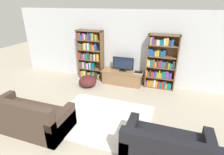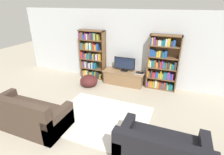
{
  "view_description": "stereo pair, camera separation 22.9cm",
  "coord_description": "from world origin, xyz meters",
  "px_view_note": "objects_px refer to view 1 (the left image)",
  "views": [
    {
      "loc": [
        1.6,
        -1.81,
        2.82
      ],
      "look_at": [
        0.01,
        2.79,
        0.7
      ],
      "focal_mm": 28.0,
      "sensor_mm": 36.0,
      "label": 1
    },
    {
      "loc": [
        1.82,
        -1.74,
        2.82
      ],
      "look_at": [
        0.01,
        2.79,
        0.7
      ],
      "focal_mm": 28.0,
      "sensor_mm": 36.0,
      "label": 2
    }
  ],
  "objects_px": {
    "laptop": "(138,73)",
    "couch_right_sofa": "(166,150)",
    "bookshelf_left": "(90,55)",
    "bookshelf_right": "(160,63)",
    "couch_left_sectional": "(28,118)",
    "tv_stand": "(122,77)",
    "television": "(123,64)",
    "beanbag_ottoman": "(88,81)"
  },
  "relations": [
    {
      "from": "laptop",
      "to": "couch_right_sofa",
      "type": "height_order",
      "value": "couch_right_sofa"
    },
    {
      "from": "bookshelf_left",
      "to": "laptop",
      "type": "relative_size",
      "value": 6.36
    },
    {
      "from": "bookshelf_right",
      "to": "couch_left_sectional",
      "type": "height_order",
      "value": "bookshelf_right"
    },
    {
      "from": "tv_stand",
      "to": "couch_right_sofa",
      "type": "xyz_separation_m",
      "value": [
        1.73,
        -3.08,
        0.04
      ]
    },
    {
      "from": "bookshelf_left",
      "to": "bookshelf_right",
      "type": "relative_size",
      "value": 1.0
    },
    {
      "from": "laptop",
      "to": "television",
      "type": "bearing_deg",
      "value": 177.9
    },
    {
      "from": "tv_stand",
      "to": "beanbag_ottoman",
      "type": "bearing_deg",
      "value": -149.97
    },
    {
      "from": "television",
      "to": "laptop",
      "type": "relative_size",
      "value": 2.61
    },
    {
      "from": "bookshelf_left",
      "to": "beanbag_ottoman",
      "type": "bearing_deg",
      "value": -72.18
    },
    {
      "from": "tv_stand",
      "to": "couch_left_sectional",
      "type": "distance_m",
      "value": 3.46
    },
    {
      "from": "bookshelf_left",
      "to": "couch_left_sectional",
      "type": "xyz_separation_m",
      "value": [
        -0.08,
        -3.29,
        -0.63
      ]
    },
    {
      "from": "couch_right_sofa",
      "to": "beanbag_ottoman",
      "type": "xyz_separation_m",
      "value": [
        -2.84,
        2.44,
        -0.08
      ]
    },
    {
      "from": "couch_right_sofa",
      "to": "tv_stand",
      "type": "bearing_deg",
      "value": 119.36
    },
    {
      "from": "laptop",
      "to": "beanbag_ottoman",
      "type": "relative_size",
      "value": 0.47
    },
    {
      "from": "tv_stand",
      "to": "television",
      "type": "distance_m",
      "value": 0.52
    },
    {
      "from": "bookshelf_right",
      "to": "laptop",
      "type": "relative_size",
      "value": 6.36
    },
    {
      "from": "bookshelf_left",
      "to": "laptop",
      "type": "distance_m",
      "value": 1.99
    },
    {
      "from": "bookshelf_right",
      "to": "beanbag_ottoman",
      "type": "relative_size",
      "value": 2.97
    },
    {
      "from": "bookshelf_right",
      "to": "couch_right_sofa",
      "type": "xyz_separation_m",
      "value": [
        0.44,
        -3.23,
        -0.6
      ]
    },
    {
      "from": "bookshelf_right",
      "to": "laptop",
      "type": "xyz_separation_m",
      "value": [
        -0.71,
        -0.12,
        -0.38
      ]
    },
    {
      "from": "tv_stand",
      "to": "beanbag_ottoman",
      "type": "relative_size",
      "value": 2.38
    },
    {
      "from": "television",
      "to": "beanbag_ottoman",
      "type": "height_order",
      "value": "television"
    },
    {
      "from": "bookshelf_right",
      "to": "television",
      "type": "height_order",
      "value": "bookshelf_right"
    },
    {
      "from": "bookshelf_right",
      "to": "television",
      "type": "distance_m",
      "value": 1.3
    },
    {
      "from": "laptop",
      "to": "couch_left_sectional",
      "type": "height_order",
      "value": "couch_left_sectional"
    },
    {
      "from": "bookshelf_right",
      "to": "couch_left_sectional",
      "type": "xyz_separation_m",
      "value": [
        -2.73,
        -3.29,
        -0.59
      ]
    },
    {
      "from": "tv_stand",
      "to": "couch_right_sofa",
      "type": "distance_m",
      "value": 3.53
    },
    {
      "from": "tv_stand",
      "to": "television",
      "type": "relative_size",
      "value": 1.95
    },
    {
      "from": "bookshelf_right",
      "to": "television",
      "type": "bearing_deg",
      "value": -175.65
    },
    {
      "from": "laptop",
      "to": "bookshelf_left",
      "type": "bearing_deg",
      "value": 176.49
    },
    {
      "from": "laptop",
      "to": "couch_left_sectional",
      "type": "xyz_separation_m",
      "value": [
        -2.02,
        -3.17,
        -0.21
      ]
    },
    {
      "from": "bookshelf_left",
      "to": "television",
      "type": "xyz_separation_m",
      "value": [
        1.36,
        -0.1,
        -0.16
      ]
    },
    {
      "from": "bookshelf_left",
      "to": "laptop",
      "type": "bearing_deg",
      "value": -3.51
    },
    {
      "from": "laptop",
      "to": "beanbag_ottoman",
      "type": "height_order",
      "value": "laptop"
    },
    {
      "from": "television",
      "to": "bookshelf_right",
      "type": "bearing_deg",
      "value": 4.35
    },
    {
      "from": "tv_stand",
      "to": "couch_left_sectional",
      "type": "xyz_separation_m",
      "value": [
        -1.44,
        -3.15,
        0.05
      ]
    },
    {
      "from": "bookshelf_right",
      "to": "beanbag_ottoman",
      "type": "bearing_deg",
      "value": -161.81
    },
    {
      "from": "tv_stand",
      "to": "couch_left_sectional",
      "type": "bearing_deg",
      "value": -114.56
    },
    {
      "from": "couch_left_sectional",
      "to": "beanbag_ottoman",
      "type": "bearing_deg",
      "value": 82.46
    },
    {
      "from": "television",
      "to": "beanbag_ottoman",
      "type": "distance_m",
      "value": 1.42
    },
    {
      "from": "bookshelf_right",
      "to": "laptop",
      "type": "distance_m",
      "value": 0.82
    },
    {
      "from": "tv_stand",
      "to": "bookshelf_right",
      "type": "bearing_deg",
      "value": 6.55
    }
  ]
}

